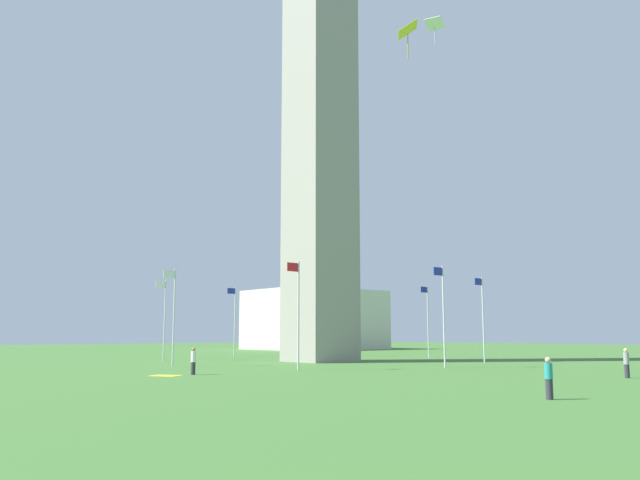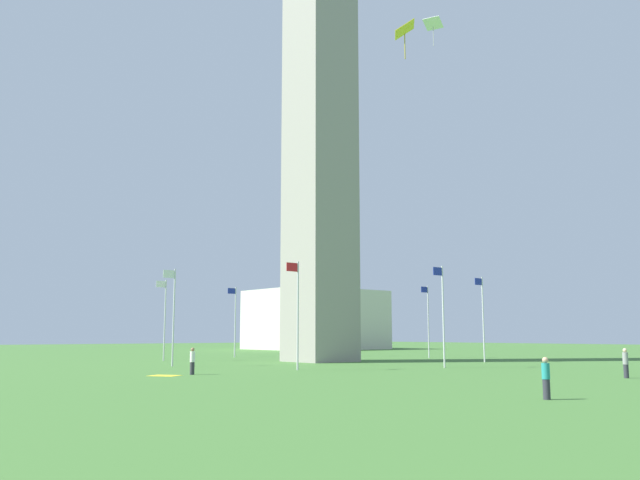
% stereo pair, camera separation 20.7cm
% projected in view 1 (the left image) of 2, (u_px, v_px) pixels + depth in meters
% --- Properties ---
extents(ground_plane, '(260.00, 260.00, 0.00)m').
position_uv_depth(ground_plane, '(320.00, 362.00, 63.56)').
color(ground_plane, '#3D6B2D').
extents(obelisk_monument, '(5.52, 5.52, 50.19)m').
position_uv_depth(obelisk_monument, '(320.00, 108.00, 67.07)').
color(obelisk_monument, gray).
rests_on(obelisk_monument, ground).
extents(flagpole_n, '(1.12, 0.14, 7.93)m').
position_uv_depth(flagpole_n, '(173.00, 312.00, 54.52)').
color(flagpole_n, silver).
rests_on(flagpole_n, ground).
extents(flagpole_ne, '(1.12, 0.14, 7.93)m').
position_uv_depth(flagpole_ne, '(298.00, 310.00, 48.97)').
color(flagpole_ne, silver).
rests_on(flagpole_ne, ground).
extents(flagpole_e, '(1.12, 0.14, 7.93)m').
position_uv_depth(flagpole_e, '(443.00, 311.00, 52.30)').
color(flagpole_e, silver).
rests_on(flagpole_e, ground).
extents(flagpole_se, '(1.12, 0.14, 7.93)m').
position_uv_depth(flagpole_se, '(483.00, 315.00, 62.56)').
color(flagpole_se, silver).
rests_on(flagpole_se, ground).
extents(flagpole_s, '(1.12, 0.14, 7.93)m').
position_uv_depth(flagpole_s, '(428.00, 318.00, 73.74)').
color(flagpole_s, silver).
rests_on(flagpole_s, ground).
extents(flagpole_sw, '(1.12, 0.14, 7.93)m').
position_uv_depth(flagpole_sw, '(333.00, 319.00, 79.28)').
color(flagpole_sw, silver).
rests_on(flagpole_sw, ground).
extents(flagpole_w, '(1.12, 0.14, 7.93)m').
position_uv_depth(flagpole_w, '(234.00, 319.00, 75.95)').
color(flagpole_w, silver).
rests_on(flagpole_w, ground).
extents(flagpole_nw, '(1.12, 0.14, 7.93)m').
position_uv_depth(flagpole_nw, '(164.00, 316.00, 65.69)').
color(flagpole_nw, silver).
rests_on(flagpole_nw, ground).
extents(person_white_shirt, '(0.32, 0.32, 1.72)m').
position_uv_depth(person_white_shirt, '(193.00, 361.00, 42.96)').
color(person_white_shirt, '#2D2D38').
rests_on(person_white_shirt, ground).
extents(person_teal_shirt, '(0.32, 0.32, 1.67)m').
position_uv_depth(person_teal_shirt, '(549.00, 378.00, 26.65)').
color(person_teal_shirt, '#2D2D38').
rests_on(person_teal_shirt, ground).
extents(person_gray_shirt, '(0.32, 0.32, 1.75)m').
position_uv_depth(person_gray_shirt, '(627.00, 363.00, 39.66)').
color(person_gray_shirt, '#2D2D38').
rests_on(person_gray_shirt, ground).
extents(kite_yellow_diamond, '(1.17, 1.17, 1.49)m').
position_uv_depth(kite_yellow_diamond, '(408.00, 31.00, 26.70)').
color(kite_yellow_diamond, yellow).
extents(kite_white_diamond, '(1.28, 1.30, 1.57)m').
position_uv_depth(kite_white_diamond, '(435.00, 25.00, 39.25)').
color(kite_white_diamond, white).
extents(distant_building, '(20.40, 17.09, 10.16)m').
position_uv_depth(distant_building, '(315.00, 320.00, 117.04)').
color(distant_building, beige).
rests_on(distant_building, ground).
extents(picnic_blanket_near_first_person, '(2.16, 2.27, 0.01)m').
position_uv_depth(picnic_blanket_near_first_person, '(166.00, 376.00, 41.82)').
color(picnic_blanket_near_first_person, yellow).
rests_on(picnic_blanket_near_first_person, ground).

